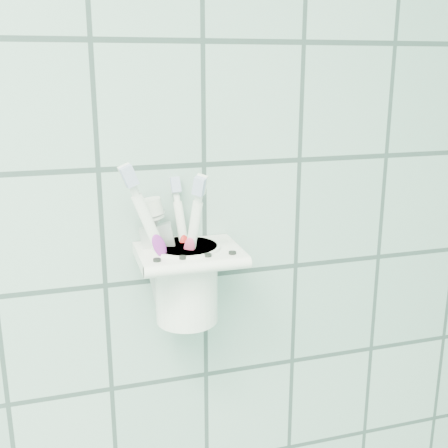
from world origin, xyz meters
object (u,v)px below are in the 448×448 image
object	(u,v)px
toothbrush_pink	(188,237)
toothpaste_tube	(172,248)
cup	(186,280)
toothbrush_orange	(179,239)
holder_bracket	(189,255)
toothbrush_blue	(195,249)

from	to	relation	value
toothbrush_pink	toothpaste_tube	xyz separation A→B (m)	(-0.02, 0.02, -0.02)
cup	toothbrush_orange	xyz separation A→B (m)	(-0.01, 0.01, 0.05)
toothbrush_pink	cup	bearing A→B (deg)	80.90
holder_bracket	cup	xyz separation A→B (m)	(-0.00, 0.00, -0.03)
cup	toothbrush_blue	bearing A→B (deg)	-56.44
toothpaste_tube	toothbrush_blue	bearing A→B (deg)	-26.61
holder_bracket	toothbrush_pink	bearing A→B (deg)	-106.29
holder_bracket	toothbrush_pink	xyz separation A→B (m)	(-0.00, -0.01, 0.03)
holder_bracket	toothpaste_tube	distance (m)	0.02
cup	toothbrush_blue	size ratio (longest dim) A/B	0.57
toothbrush_orange	toothbrush_blue	bearing A→B (deg)	-26.95
holder_bracket	toothbrush_orange	world-z (taller)	toothbrush_orange
holder_bracket	toothbrush_orange	distance (m)	0.03
holder_bracket	toothbrush_blue	size ratio (longest dim) A/B	0.71
holder_bracket	toothbrush_orange	size ratio (longest dim) A/B	0.66
toothbrush_pink	toothpaste_tube	bearing A→B (deg)	118.89
toothbrush_pink	toothbrush_blue	bearing A→B (deg)	0.28
toothbrush_orange	toothpaste_tube	size ratio (longest dim) A/B	1.22
toothbrush_pink	toothpaste_tube	distance (m)	0.03
toothbrush_pink	toothbrush_orange	size ratio (longest dim) A/B	1.09
toothbrush_orange	holder_bracket	bearing A→B (deg)	-29.27
toothpaste_tube	cup	bearing A→B (deg)	-11.23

